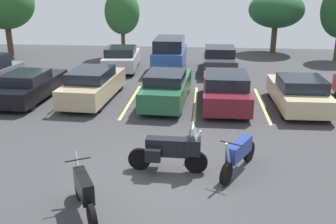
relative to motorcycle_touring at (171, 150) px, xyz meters
name	(u,v)px	position (x,y,z in m)	size (l,w,h in m)	color
ground	(162,177)	(-0.22, -0.33, -0.73)	(44.00, 44.00, 0.10)	#38383A
motorcycle_touring	(171,150)	(0.00, 0.00, 0.00)	(2.33, 0.91, 1.45)	black
motorcycle_second	(84,192)	(-1.85, -2.32, -0.09)	(1.13, 1.89, 1.29)	black
motorcycle_third	(239,154)	(1.95, 0.11, -0.09)	(1.17, 2.11, 1.27)	black
parking_stripes	(163,102)	(-0.93, 6.65, -0.68)	(26.88, 5.17, 0.01)	#EAE066
car_black	(30,86)	(-7.10, 6.46, -0.03)	(1.96, 4.78, 1.34)	black
car_tan	(93,85)	(-4.15, 6.62, 0.05)	(2.05, 4.88, 1.50)	tan
car_green	(167,87)	(-0.74, 6.53, 0.05)	(2.02, 4.99, 1.49)	#235638
car_maroon	(225,89)	(1.86, 6.39, 0.05)	(1.96, 4.79, 1.50)	maroon
car_champagne	(299,93)	(4.98, 6.29, 0.01)	(2.02, 4.47, 1.43)	#C1B289
car_far_silver	(122,58)	(-4.13, 12.92, 0.03)	(2.18, 4.37, 1.45)	#B7B7BC
car_far_blue	(170,55)	(-1.17, 12.84, 0.34)	(1.83, 4.27, 2.04)	#2D519E
car_far_charcoal	(219,60)	(1.81, 12.93, 0.06)	(1.88, 4.65, 1.54)	#38383D
tree_rear	(5,3)	(-13.02, 16.50, 3.04)	(4.02, 4.02, 5.53)	#4C3823
tree_far_left	(276,10)	(6.14, 19.95, 2.46)	(4.07, 4.07, 4.49)	#4C3823
tree_far_right	(122,12)	(-4.86, 17.04, 2.43)	(2.43, 2.43, 4.64)	#4C3823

